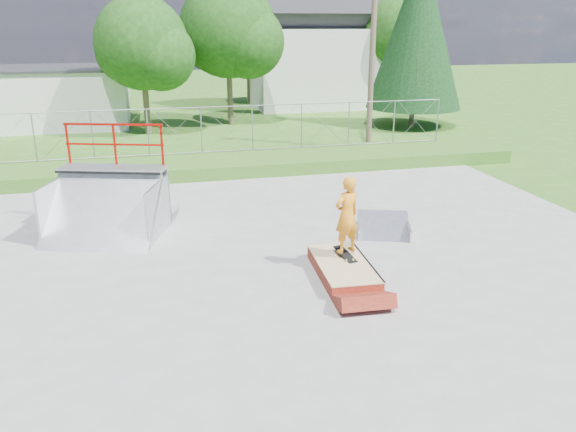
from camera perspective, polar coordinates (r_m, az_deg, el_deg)
The scene contains 17 objects.
ground at distance 12.49m, azimuth -3.78°, elevation -6.09°, with size 120.00×120.00×0.00m, color #2F631C.
concrete_pad at distance 12.48m, azimuth -3.78°, elevation -6.01°, with size 20.00×16.00×0.04m, color gray.
grass_berm at distance 21.35m, azimuth -8.38°, elevation 5.09°, with size 24.00×3.00×0.50m, color #2F631C.
grind_box at distance 12.42m, azimuth 5.61°, elevation -5.43°, with size 1.25×2.36×0.34m.
quarter_pipe at distance 14.97m, azimuth -18.36°, elevation 2.91°, with size 2.78×2.36×2.78m, color #A6A9AE, non-canonical shape.
flat_bank_ramp at distance 15.01m, azimuth 9.66°, elevation -1.08°, with size 1.35×1.45×0.42m, color #A6A9AE, non-canonical shape.
skateboard at distance 12.64m, azimuth 5.85°, elevation -3.93°, with size 0.22×0.80×0.02m, color black.
skater at distance 12.33m, azimuth 5.98°, elevation -0.22°, with size 0.63×0.41×1.73m, color orange.
chain_link_fence at distance 22.09m, azimuth -8.80°, elevation 8.59°, with size 20.00×0.06×1.80m, color gray, non-canonical shape.
utility_building_flat at distance 33.93m, azimuth -24.59°, elevation 10.84°, with size 10.00×6.00×3.00m, color silver.
gable_house at distance 38.76m, azimuth 2.59°, elevation 16.75°, with size 8.40×6.08×8.94m.
utility_pole at distance 25.04m, azimuth 8.55°, elevation 15.79°, with size 0.24×0.24×8.00m, color brown.
tree_left_near at distance 29.02m, azimuth -14.13°, elevation 16.31°, with size 4.76×4.48×6.65m.
tree_center at distance 31.33m, azimuth -5.53°, elevation 18.03°, with size 5.44×5.12×7.60m.
tree_right_far at distance 38.55m, azimuth 11.47°, elevation 17.45°, with size 5.10×4.80×7.12m.
tree_back_mid at distance 39.70m, azimuth -3.68°, elevation 16.49°, with size 4.08×3.84×5.70m.
conifer_tree at distance 31.42m, azimuth 13.06°, elevation 18.03°, with size 5.04×5.04×9.10m.
Camera 1 is at (-1.92, -11.16, 5.26)m, focal length 35.00 mm.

